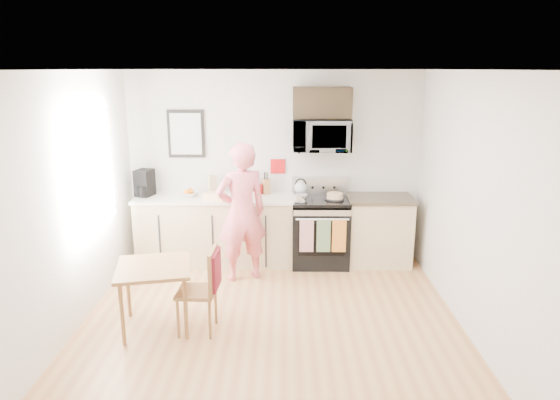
{
  "coord_description": "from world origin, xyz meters",
  "views": [
    {
      "loc": [
        0.14,
        -4.5,
        2.61
      ],
      "look_at": [
        0.09,
        1.0,
        1.16
      ],
      "focal_mm": 32.0,
      "sensor_mm": 36.0,
      "label": 1
    }
  ],
  "objects_px": {
    "microwave": "(322,135)",
    "person": "(242,212)",
    "chair": "(208,279)",
    "cake": "(335,196)",
    "dining_table": "(154,273)",
    "range": "(320,233)"
  },
  "relations": [
    {
      "from": "microwave",
      "to": "person",
      "type": "relative_size",
      "value": 0.43
    },
    {
      "from": "chair",
      "to": "cake",
      "type": "relative_size",
      "value": 3.4
    },
    {
      "from": "microwave",
      "to": "dining_table",
      "type": "xyz_separation_m",
      "value": [
        -1.81,
        -1.89,
        -1.16
      ]
    },
    {
      "from": "person",
      "to": "dining_table",
      "type": "bearing_deg",
      "value": 36.11
    },
    {
      "from": "chair",
      "to": "cake",
      "type": "bearing_deg",
      "value": 54.42
    },
    {
      "from": "chair",
      "to": "cake",
      "type": "xyz_separation_m",
      "value": [
        1.43,
        1.81,
        0.39
      ]
    },
    {
      "from": "microwave",
      "to": "cake",
      "type": "xyz_separation_m",
      "value": [
        0.18,
        -0.16,
        -0.79
      ]
    },
    {
      "from": "dining_table",
      "to": "cake",
      "type": "relative_size",
      "value": 2.86
    },
    {
      "from": "microwave",
      "to": "cake",
      "type": "height_order",
      "value": "microwave"
    },
    {
      "from": "range",
      "to": "person",
      "type": "height_order",
      "value": "person"
    },
    {
      "from": "cake",
      "to": "range",
      "type": "bearing_deg",
      "value": 164.43
    },
    {
      "from": "person",
      "to": "cake",
      "type": "xyz_separation_m",
      "value": [
        1.2,
        0.47,
        0.09
      ]
    },
    {
      "from": "range",
      "to": "person",
      "type": "distance_m",
      "value": 1.23
    },
    {
      "from": "microwave",
      "to": "dining_table",
      "type": "distance_m",
      "value": 2.87
    },
    {
      "from": "person",
      "to": "dining_table",
      "type": "relative_size",
      "value": 2.35
    },
    {
      "from": "range",
      "to": "chair",
      "type": "relative_size",
      "value": 1.3
    },
    {
      "from": "range",
      "to": "microwave",
      "type": "bearing_deg",
      "value": 90.06
    },
    {
      "from": "range",
      "to": "dining_table",
      "type": "distance_m",
      "value": 2.55
    },
    {
      "from": "dining_table",
      "to": "cake",
      "type": "distance_m",
      "value": 2.67
    },
    {
      "from": "microwave",
      "to": "cake",
      "type": "relative_size",
      "value": 2.9
    },
    {
      "from": "microwave",
      "to": "dining_table",
      "type": "relative_size",
      "value": 1.01
    },
    {
      "from": "range",
      "to": "cake",
      "type": "bearing_deg",
      "value": -15.57
    }
  ]
}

